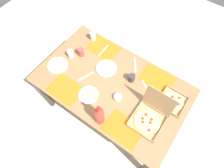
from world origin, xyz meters
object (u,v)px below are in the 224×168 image
Objects in this scene: cup_clear_right at (81,52)px; cup_dark at (132,78)px; soda_bottle at (99,115)px; pizza_box_corner_right at (150,117)px; cup_red at (93,36)px; plate_near_left at (106,69)px; plate_near_right at (88,95)px; plate_far_right at (58,65)px; cup_clear_left at (71,54)px; condiment_bowl at (118,97)px; pizza_box_edge_far at (172,101)px.

cup_dark is (0.66, 0.05, -0.01)m from cup_clear_right.
cup_dark is at bearing 89.22° from soda_bottle.
pizza_box_corner_right reaches higher than cup_dark.
cup_clear_right is 0.27m from cup_red.
plate_near_left is 2.57× the size of cup_dark.
plate_near_right is at bearing -43.34° from cup_clear_right.
pizza_box_corner_right is 1.46× the size of plate_far_right.
pizza_box_corner_right reaches higher than cup_red.
cup_clear_right is 1.16× the size of cup_clear_left.
pizza_box_corner_right is at bearing -7.05° from cup_clear_left.
pizza_box_corner_right reaches higher than cup_clear_right.
soda_bottle is 0.31m from condiment_bowl.
pizza_box_corner_right is 0.38m from condiment_bowl.
pizza_box_edge_far is 2.59× the size of cup_red.
plate_near_left and plate_far_right have the same top height.
cup_red is 1.11× the size of cup_clear_left.
pizza_box_corner_right is 0.66m from plate_near_right.
pizza_box_edge_far is at bearing -9.70° from cup_red.
cup_clear_right is (-1.14, -0.07, 0.04)m from pizza_box_edge_far.
plate_near_right is 0.64× the size of soda_bottle.
cup_clear_right is (-0.39, 0.37, 0.04)m from plate_near_right.
cup_red reaches higher than plate_far_right.
soda_bottle reaches higher than plate_near_left.
cup_dark is 1.02× the size of cup_clear_left.
plate_near_right is at bearing -150.57° from condiment_bowl.
pizza_box_edge_far is 0.79× the size of soda_bottle.
cup_red reaches higher than cup_dark.
soda_bottle is (0.30, -0.51, 0.12)m from plate_near_left.
plate_far_right is at bearing -149.28° from plate_near_left.
cup_clear_left is (-0.48, 0.28, 0.03)m from plate_near_right.
condiment_bowl is (0.66, -0.22, -0.03)m from cup_clear_right.
cup_clear_right is 1.05× the size of cup_red.
plate_near_left is 2.86× the size of condiment_bowl.
plate_near_left is 1.11× the size of plate_near_right.
cup_red is at bearing 146.01° from plate_near_left.
condiment_bowl is at bearing -34.97° from cup_red.
pizza_box_edge_far is 2.83× the size of cup_dark.
pizza_box_corner_right reaches higher than soda_bottle.
plate_far_right is at bearing -157.50° from cup_dark.
cup_clear_right is at bearing -176.56° from pizza_box_edge_far.
soda_bottle is at bearing -59.93° from plate_near_left.
cup_clear_left reaches higher than pizza_box_edge_far.
plate_near_right is (0.04, -0.37, 0.00)m from plate_near_left.
pizza_box_edge_far is 1.10× the size of plate_near_left.
plate_near_right is at bearing -30.76° from cup_clear_left.
soda_bottle is (0.77, -0.23, 0.12)m from plate_far_right.
plate_near_left is at bearing 0.95° from cup_clear_right.
cup_red reaches higher than condiment_bowl.
plate_far_right is 2.58× the size of cup_clear_left.
cup_red is (0.08, 0.55, 0.04)m from plate_far_right.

